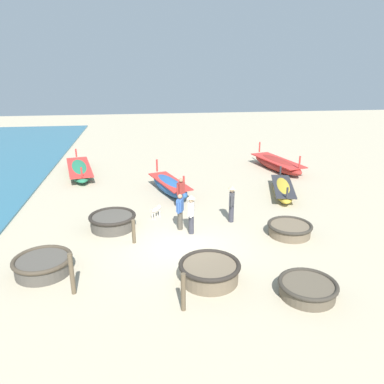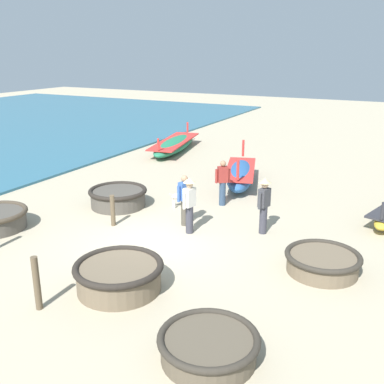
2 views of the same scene
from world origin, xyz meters
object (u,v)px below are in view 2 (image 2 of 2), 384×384
fisherman_standing_right (189,202)px  fisherman_hauling (223,182)px  coracle_beside_post (119,275)px  mooring_post_inland (37,283)px  fisherman_crouching (264,202)px  coracle_front_left (118,197)px  long_boat_white_hull (240,175)px  coracle_weathered (209,346)px  coracle_center (323,262)px  mooring_post_mid_beach (113,210)px  long_boat_blue_hull (174,145)px  dog (180,196)px  fisherman_standing_left (185,199)px

fisherman_standing_right → fisherman_hauling: fisherman_standing_right is taller
coracle_beside_post → mooring_post_inland: size_ratio=1.70×
coracle_beside_post → fisherman_crouching: size_ratio=1.20×
coracle_front_left → mooring_post_inland: (2.34, -5.93, 0.25)m
long_boat_white_hull → fisherman_standing_right: 5.28m
coracle_weathered → coracle_center: bearing=75.5°
mooring_post_mid_beach → coracle_weathered: bearing=-39.2°
coracle_center → long_boat_blue_hull: (-9.78, 10.11, 0.05)m
coracle_center → coracle_weathered: coracle_center is taller
coracle_front_left → coracle_beside_post: size_ratio=0.99×
long_boat_blue_hull → mooring_post_inland: bearing=-71.1°
fisherman_hauling → long_boat_white_hull: bearing=97.8°
coracle_front_left → mooring_post_inland: mooring_post_inland is taller
coracle_center → coracle_front_left: coracle_front_left is taller
dog → long_boat_white_hull: bearing=75.8°
mooring_post_mid_beach → fisherman_standing_right: bearing=13.3°
coracle_center → mooring_post_inland: mooring_post_inland is taller
coracle_front_left → mooring_post_mid_beach: bearing=-58.7°
long_boat_white_hull → coracle_beside_post: bearing=-86.1°
fisherman_standing_right → mooring_post_mid_beach: size_ratio=1.73×
coracle_front_left → dog: (1.89, 0.92, 0.03)m
long_boat_blue_hull → fisherman_standing_left: size_ratio=3.59×
mooring_post_inland → long_boat_white_hull: bearing=87.8°
fisherman_standing_right → coracle_center: bearing=-9.8°
coracle_beside_post → coracle_weathered: size_ratio=1.12×
fisherman_crouching → fisherman_standing_left: size_ratio=1.06×
fisherman_hauling → coracle_front_left: bearing=-150.5°
long_boat_blue_hull → fisherman_standing_left: bearing=-58.8°
long_boat_blue_hull → dog: bearing=-59.3°
mooring_post_inland → coracle_weathered: bearing=2.8°
fisherman_hauling → mooring_post_inland: size_ratio=1.33×
long_boat_white_hull → long_boat_blue_hull: bearing=141.8°
long_boat_white_hull → fisherman_crouching: 4.93m
long_boat_blue_hull → fisherman_standing_right: fisherman_standing_right is taller
coracle_front_left → long_boat_white_hull: long_boat_white_hull is taller
coracle_front_left → fisherman_standing_left: bearing=-9.5°
coracle_beside_post → fisherman_hauling: 6.30m
coracle_front_left → fisherman_crouching: (5.13, 0.02, 0.62)m
coracle_center → long_boat_blue_hull: 14.07m
coracle_weathered → fisherman_standing_left: 6.24m
coracle_beside_post → fisherman_standing_left: 4.12m
fisherman_standing_left → dog: size_ratio=2.78×
coracle_weathered → fisherman_hauling: bearing=112.0°
coracle_weathered → fisherman_crouching: bearing=99.7°
fisherman_hauling → fisherman_standing_left: size_ratio=1.00×
coracle_center → fisherman_hauling: bearing=140.5°
fisherman_standing_left → fisherman_crouching: bearing=11.9°
coracle_center → fisherman_crouching: fisherman_crouching is taller
long_boat_white_hull → fisherman_hauling: 2.60m
long_boat_blue_hull → fisherman_standing_left: (5.42, -8.96, 0.51)m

